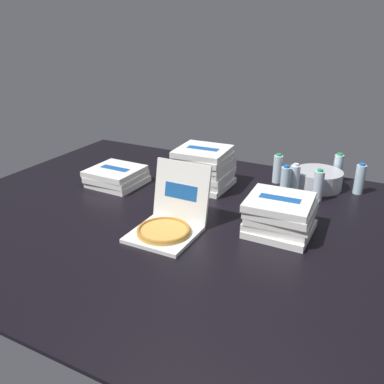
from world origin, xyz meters
The scene contains 12 objects.
ground_plane centered at (0.00, 0.00, -0.01)m, with size 3.20×2.40×0.02m, color black.
open_pizza_box centered at (0.00, -0.19, 0.07)m, with size 0.36×0.44×0.37m.
pizza_stack_left_near centered at (-0.72, 0.27, 0.06)m, with size 0.38×0.37×0.13m.
pizza_stack_right_mid centered at (0.56, 0.11, 0.10)m, with size 0.39×0.39×0.21m.
pizza_stack_left_mid centered at (-0.12, 0.53, 0.15)m, with size 0.39×0.38×0.29m.
ice_bucket centered at (0.63, 0.89, 0.06)m, with size 0.34×0.34×0.13m, color #B7BABF.
water_bottle_0 centered at (0.73, 1.08, 0.11)m, with size 0.07×0.07×0.22m.
water_bottle_1 centered at (0.45, 0.63, 0.11)m, with size 0.07×0.07×0.22m.
water_bottle_2 centered at (0.91, 0.91, 0.11)m, with size 0.07×0.07×0.22m.
water_bottle_3 centered at (0.67, 0.65, 0.11)m, with size 0.07×0.07×0.22m.
water_bottle_4 centered at (0.33, 0.86, 0.11)m, with size 0.07×0.07×0.22m.
water_bottle_5 centered at (0.50, 0.70, 0.11)m, with size 0.07×0.07×0.22m.
Camera 1 is at (1.06, -1.95, 1.13)m, focal length 37.45 mm.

